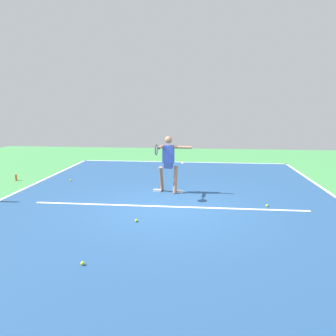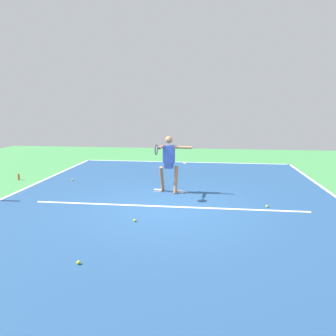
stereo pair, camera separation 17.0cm
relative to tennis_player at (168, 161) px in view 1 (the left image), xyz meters
The scene contains 11 objects.
ground_plane 1.75m from the tennis_player, 94.93° to the left, with size 23.75×23.75×0.00m, color #428E4C.
court_surface 1.75m from the tennis_player, 94.93° to the left, with size 9.63×13.83×0.00m, color navy.
court_line_baseline_near 5.51m from the tennis_player, 91.32° to the right, with size 9.63×0.10×0.01m, color white.
court_line_service 1.71m from the tennis_player, 95.12° to the left, with size 7.22×0.10×0.01m, color white.
court_line_centre_mark 5.31m from the tennis_player, 91.37° to the right, with size 0.10×0.30×0.01m, color white.
tennis_player is the anchor object (origin of this frame).
tennis_ball_far_corner 3.88m from the tennis_player, 17.94° to the right, with size 0.07×0.07×0.07m, color #C6E53D.
tennis_ball_centre_court 3.10m from the tennis_player, 157.11° to the left, with size 0.07×0.07×0.07m, color #CCE033.
tennis_ball_near_service_line 4.83m from the tennis_player, 78.30° to the left, with size 0.07×0.07×0.07m, color yellow.
tennis_ball_by_sideline 2.79m from the tennis_player, 79.57° to the left, with size 0.07×0.07×0.07m, color #C6E53D.
water_bottle 5.70m from the tennis_player, 10.53° to the right, with size 0.07×0.07×0.22m, color #D84C1E.
Camera 1 is at (-0.81, 7.85, 2.58)m, focal length 33.81 mm.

